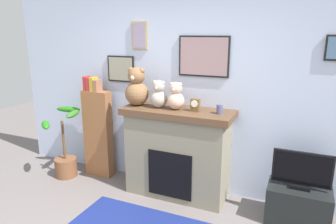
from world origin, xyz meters
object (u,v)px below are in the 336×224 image
Objects in this scene: tv_stand at (298,205)px; fireplace at (178,152)px; teddy_bear_grey at (159,95)px; teddy_bear_tan at (176,97)px; bookshelf at (98,131)px; mantel_clock at (195,105)px; candle_jar at (220,109)px; potted_plant at (65,154)px; television at (302,171)px; teddy_bear_cream at (137,88)px.

fireplace is at bearing 178.04° from tv_stand.
teddy_bear_tan is at bearing 0.00° from teddy_bear_grey.
fireplace is 4.09× the size of teddy_bear_tan.
mantel_clock is (1.47, -0.07, 0.54)m from bookshelf.
bookshelf reaches higher than candle_jar.
mantel_clock is (1.89, 0.16, 0.87)m from potted_plant.
bookshelf is at bearing 177.65° from fireplace.
fireplace is at bearing -2.35° from bookshelf.
bookshelf reaches higher than television.
teddy_bear_grey is at bearing -175.81° from fireplace.
television is (0.00, -0.00, 0.40)m from tv_stand.
fireplace is 0.80m from candle_jar.
bookshelf is 2.68m from television.
television is (3.10, 0.13, 0.28)m from potted_plant.
tv_stand is at bearing -1.22° from teddy_bear_tan.
mantel_clock is (0.23, -0.02, 0.63)m from fireplace.
mantel_clock is (-1.21, 0.03, 0.59)m from television.
bookshelf is at bearing 28.78° from potted_plant.
mantel_clock is 0.48m from teddy_bear_grey.
candle_jar is 0.55m from teddy_bear_tan.
bookshelf is 2.72m from tv_stand.
fireplace is 9.03× the size of mantel_clock.
potted_plant is 8.97× the size of candle_jar.
teddy_bear_cream is (0.69, -0.07, 0.68)m from bookshelf.
mantel_clock is 0.44× the size of teddy_bear_grey.
teddy_bear_tan is at bearing 178.78° from tv_stand.
bookshelf is at bearing 177.27° from mantel_clock.
teddy_bear_cream is (-1.99, 0.03, 1.14)m from tv_stand.
potted_plant reaches higher than television.
candle_jar is 0.23× the size of teddy_bear_cream.
bookshelf is 1.56m from mantel_clock.
candle_jar reaches higher than television.
fireplace is 0.95× the size of bookshelf.
potted_plant is 1.71m from teddy_bear_grey.
potted_plant is (-0.42, -0.23, -0.33)m from bookshelf.
potted_plant is at bearing -175.69° from candle_jar.
teddy_bear_grey is at bearing -180.00° from teddy_bear_tan.
teddy_bear_grey is 0.23m from teddy_bear_tan.
television is at bearing -0.93° from teddy_bear_cream.
teddy_bear_tan is (-1.46, 0.03, 0.67)m from television.
bookshelf is at bearing 176.76° from teddy_bear_tan.
teddy_bear_tan reaches higher than candle_jar.
teddy_bear_tan reaches higher than bookshelf.
television is 1.60m from teddy_bear_tan.
teddy_bear_cream is (-0.55, -0.02, 0.77)m from fireplace.
teddy_bear_cream reaches higher than fireplace.
teddy_bear_cream is (-1.07, -0.00, 0.16)m from candle_jar.
mantel_clock is at bearing -0.05° from teddy_bear_cream.
candle_jar is at bearing 0.05° from teddy_bear_tan.
tv_stand is (2.68, -0.10, -0.46)m from bookshelf.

